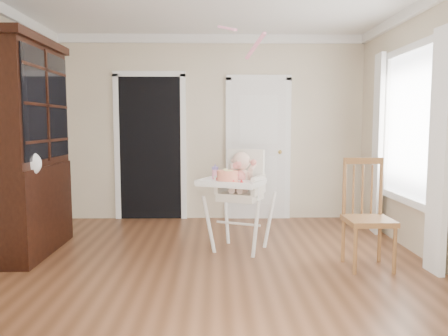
{
  "coord_description": "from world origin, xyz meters",
  "views": [
    {
      "loc": [
        0.08,
        -3.99,
        1.41
      ],
      "look_at": [
        0.16,
        0.71,
        0.94
      ],
      "focal_mm": 35.0,
      "sensor_mm": 36.0,
      "label": 1
    }
  ],
  "objects_px": {
    "china_cabinet": "(25,148)",
    "dining_chair": "(368,217)",
    "cake": "(227,177)",
    "sippy_cup": "(215,173)",
    "high_chair": "(240,187)"
  },
  "relations": [
    {
      "from": "china_cabinet",
      "to": "dining_chair",
      "type": "height_order",
      "value": "china_cabinet"
    },
    {
      "from": "cake",
      "to": "sippy_cup",
      "type": "xyz_separation_m",
      "value": [
        -0.13,
        0.31,
        0.01
      ]
    },
    {
      "from": "china_cabinet",
      "to": "dining_chair",
      "type": "bearing_deg",
      "value": -8.56
    },
    {
      "from": "high_chair",
      "to": "china_cabinet",
      "type": "xyz_separation_m",
      "value": [
        -2.32,
        -0.06,
        0.45
      ]
    },
    {
      "from": "cake",
      "to": "china_cabinet",
      "type": "bearing_deg",
      "value": 174.11
    },
    {
      "from": "china_cabinet",
      "to": "cake",
      "type": "bearing_deg",
      "value": -5.89
    },
    {
      "from": "high_chair",
      "to": "sippy_cup",
      "type": "distance_m",
      "value": 0.32
    },
    {
      "from": "sippy_cup",
      "to": "dining_chair",
      "type": "xyz_separation_m",
      "value": [
        1.5,
        -0.62,
        -0.37
      ]
    },
    {
      "from": "cake",
      "to": "china_cabinet",
      "type": "xyz_separation_m",
      "value": [
        -2.18,
        0.22,
        0.29
      ]
    },
    {
      "from": "high_chair",
      "to": "dining_chair",
      "type": "height_order",
      "value": "high_chair"
    },
    {
      "from": "cake",
      "to": "sippy_cup",
      "type": "distance_m",
      "value": 0.34
    },
    {
      "from": "sippy_cup",
      "to": "china_cabinet",
      "type": "xyz_separation_m",
      "value": [
        -2.05,
        -0.08,
        0.28
      ]
    },
    {
      "from": "sippy_cup",
      "to": "cake",
      "type": "bearing_deg",
      "value": -67.44
    },
    {
      "from": "china_cabinet",
      "to": "high_chair",
      "type": "bearing_deg",
      "value": 1.4
    },
    {
      "from": "dining_chair",
      "to": "sippy_cup",
      "type": "bearing_deg",
      "value": 157.06
    }
  ]
}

